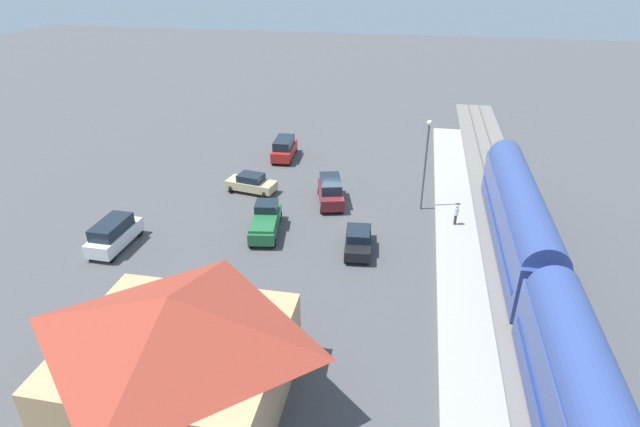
{
  "coord_description": "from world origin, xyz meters",
  "views": [
    {
      "loc": [
        -6.01,
        38.52,
        19.92
      ],
      "look_at": [
        0.77,
        3.07,
        1.0
      ],
      "focal_mm": 28.6,
      "sensor_mm": 36.0,
      "label": 1
    }
  ],
  "objects_px": {
    "pickup_green": "(266,221)",
    "suv_maroon": "(331,191)",
    "suv_white": "(114,234)",
    "station_building": "(176,349)",
    "sedan_tan": "(251,183)",
    "pedestrian_on_platform": "(456,213)",
    "suv_red": "(284,148)",
    "sedan_black": "(358,240)",
    "light_pole_near_platform": "(426,155)"
  },
  "relations": [
    {
      "from": "pickup_green",
      "to": "suv_maroon",
      "type": "xyz_separation_m",
      "value": [
        -4.09,
        -6.08,
        0.12
      ]
    },
    {
      "from": "suv_maroon",
      "to": "suv_white",
      "type": "distance_m",
      "value": 17.81
    },
    {
      "from": "station_building",
      "to": "pickup_green",
      "type": "relative_size",
      "value": 1.9
    },
    {
      "from": "sedan_tan",
      "to": "suv_white",
      "type": "distance_m",
      "value": 13.23
    },
    {
      "from": "station_building",
      "to": "pedestrian_on_platform",
      "type": "height_order",
      "value": "station_building"
    },
    {
      "from": "pedestrian_on_platform",
      "to": "suv_red",
      "type": "relative_size",
      "value": 0.34
    },
    {
      "from": "pedestrian_on_platform",
      "to": "pickup_green",
      "type": "bearing_deg",
      "value": 13.61
    },
    {
      "from": "sedan_black",
      "to": "suv_red",
      "type": "relative_size",
      "value": 0.93
    },
    {
      "from": "station_building",
      "to": "pickup_green",
      "type": "xyz_separation_m",
      "value": [
        0.71,
        -16.91,
        -2.24
      ]
    },
    {
      "from": "station_building",
      "to": "light_pole_near_platform",
      "type": "xyz_separation_m",
      "value": [
        -11.2,
        -23.27,
        1.67
      ]
    },
    {
      "from": "station_building",
      "to": "suv_red",
      "type": "bearing_deg",
      "value": -84.36
    },
    {
      "from": "sedan_black",
      "to": "pickup_green",
      "type": "bearing_deg",
      "value": -10.23
    },
    {
      "from": "station_building",
      "to": "sedan_black",
      "type": "height_order",
      "value": "station_building"
    },
    {
      "from": "pickup_green",
      "to": "suv_white",
      "type": "xyz_separation_m",
      "value": [
        10.38,
        4.3,
        0.12
      ]
    },
    {
      "from": "station_building",
      "to": "sedan_black",
      "type": "bearing_deg",
      "value": -113.38
    },
    {
      "from": "pedestrian_on_platform",
      "to": "sedan_black",
      "type": "relative_size",
      "value": 0.37
    },
    {
      "from": "suv_red",
      "to": "sedan_tan",
      "type": "bearing_deg",
      "value": 84.29
    },
    {
      "from": "sedan_tan",
      "to": "light_pole_near_platform",
      "type": "bearing_deg",
      "value": 177.91
    },
    {
      "from": "pickup_green",
      "to": "sedan_black",
      "type": "relative_size",
      "value": 1.21
    },
    {
      "from": "pedestrian_on_platform",
      "to": "sedan_black",
      "type": "distance_m",
      "value": 8.67
    },
    {
      "from": "pickup_green",
      "to": "sedan_black",
      "type": "distance_m",
      "value": 7.56
    },
    {
      "from": "pedestrian_on_platform",
      "to": "suv_white",
      "type": "bearing_deg",
      "value": 17.41
    },
    {
      "from": "light_pole_near_platform",
      "to": "suv_white",
      "type": "bearing_deg",
      "value": 25.57
    },
    {
      "from": "pickup_green",
      "to": "suv_white",
      "type": "height_order",
      "value": "suv_white"
    },
    {
      "from": "suv_maroon",
      "to": "light_pole_near_platform",
      "type": "distance_m",
      "value": 8.69
    },
    {
      "from": "pedestrian_on_platform",
      "to": "sedan_black",
      "type": "height_order",
      "value": "pedestrian_on_platform"
    },
    {
      "from": "suv_maroon",
      "to": "light_pole_near_platform",
      "type": "relative_size",
      "value": 0.67
    },
    {
      "from": "sedan_tan",
      "to": "light_pole_near_platform",
      "type": "height_order",
      "value": "light_pole_near_platform"
    },
    {
      "from": "sedan_black",
      "to": "light_pole_near_platform",
      "type": "bearing_deg",
      "value": -120.12
    },
    {
      "from": "suv_red",
      "to": "pedestrian_on_platform",
      "type": "bearing_deg",
      "value": 144.74
    },
    {
      "from": "sedan_tan",
      "to": "suv_white",
      "type": "relative_size",
      "value": 0.96
    },
    {
      "from": "suv_maroon",
      "to": "sedan_black",
      "type": "xyz_separation_m",
      "value": [
        -3.34,
        7.42,
        -0.27
      ]
    },
    {
      "from": "station_building",
      "to": "suv_maroon",
      "type": "distance_m",
      "value": 23.33
    },
    {
      "from": "suv_maroon",
      "to": "suv_white",
      "type": "height_order",
      "value": "same"
    },
    {
      "from": "sedan_black",
      "to": "suv_maroon",
      "type": "bearing_deg",
      "value": -65.75
    },
    {
      "from": "sedan_tan",
      "to": "suv_red",
      "type": "distance_m",
      "value": 8.75
    },
    {
      "from": "suv_maroon",
      "to": "sedan_black",
      "type": "height_order",
      "value": "suv_maroon"
    },
    {
      "from": "sedan_tan",
      "to": "pedestrian_on_platform",
      "type": "bearing_deg",
      "value": 169.32
    },
    {
      "from": "pickup_green",
      "to": "pedestrian_on_platform",
      "type": "bearing_deg",
      "value": -166.39
    },
    {
      "from": "suv_red",
      "to": "light_pole_near_platform",
      "type": "height_order",
      "value": "light_pole_near_platform"
    },
    {
      "from": "suv_white",
      "to": "sedan_black",
      "type": "bearing_deg",
      "value": -170.59
    },
    {
      "from": "suv_maroon",
      "to": "suv_white",
      "type": "xyz_separation_m",
      "value": [
        14.47,
        10.38,
        0.0
      ]
    },
    {
      "from": "sedan_tan",
      "to": "sedan_black",
      "type": "height_order",
      "value": "same"
    },
    {
      "from": "pedestrian_on_platform",
      "to": "pickup_green",
      "type": "distance_m",
      "value": 15.02
    },
    {
      "from": "sedan_tan",
      "to": "suv_white",
      "type": "height_order",
      "value": "suv_white"
    },
    {
      "from": "pedestrian_on_platform",
      "to": "sedan_tan",
      "type": "relative_size",
      "value": 0.36
    },
    {
      "from": "pedestrian_on_platform",
      "to": "suv_red",
      "type": "xyz_separation_m",
      "value": [
        17.1,
        -12.09,
        -0.13
      ]
    },
    {
      "from": "pickup_green",
      "to": "suv_maroon",
      "type": "height_order",
      "value": "suv_maroon"
    },
    {
      "from": "pedestrian_on_platform",
      "to": "sedan_black",
      "type": "bearing_deg",
      "value": 34.26
    },
    {
      "from": "pedestrian_on_platform",
      "to": "suv_white",
      "type": "xyz_separation_m",
      "value": [
        24.97,
        7.83,
        -0.13
      ]
    }
  ]
}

